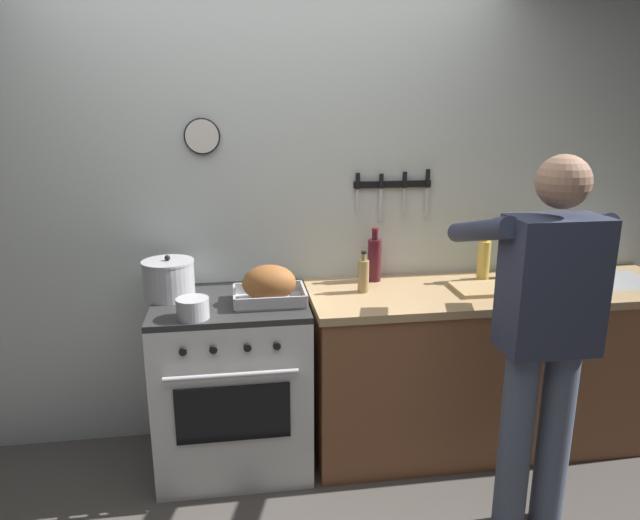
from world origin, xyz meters
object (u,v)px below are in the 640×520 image
object	(u,v)px
bottle_olive_oil	(506,259)
bottle_vinegar	(363,275)
saucepan	(193,308)
stock_pot	(169,279)
bottle_cooking_oil	(484,260)
bottle_wine_red	(374,259)
cutting_board	(489,289)
bottle_dish_soap	(540,267)
stove	(233,382)
person_cook	(544,327)
roasting_pan	(269,285)

from	to	relation	value
bottle_olive_oil	bottle_vinegar	distance (m)	0.85
saucepan	bottle_olive_oil	bearing A→B (deg)	12.52
bottle_vinegar	stock_pot	bearing A→B (deg)	176.49
bottle_cooking_oil	bottle_wine_red	bearing A→B (deg)	170.58
cutting_board	bottle_cooking_oil	size ratio (longest dim) A/B	1.25
bottle_dish_soap	bottle_wine_red	xyz separation A→B (m)	(-0.89, 0.15, 0.04)
stove	bottle_cooking_oil	bearing A→B (deg)	4.93
stove	bottle_olive_oil	world-z (taller)	bottle_olive_oil
bottle_wine_red	saucepan	bearing A→B (deg)	-155.16
person_cook	bottle_vinegar	distance (m)	0.94
bottle_vinegar	roasting_pan	bearing A→B (deg)	-169.21
bottle_wine_red	bottle_cooking_oil	world-z (taller)	bottle_wine_red
person_cook	bottle_dish_soap	world-z (taller)	person_cook
cutting_board	saucepan	bearing A→B (deg)	-173.20
person_cook	saucepan	distance (m)	1.52
cutting_board	bottle_wine_red	distance (m)	0.62
roasting_pan	bottle_wine_red	world-z (taller)	bottle_wine_red
cutting_board	bottle_vinegar	size ratio (longest dim) A/B	1.64
person_cook	bottle_vinegar	world-z (taller)	person_cook
cutting_board	stove	bearing A→B (deg)	178.08
roasting_pan	cutting_board	bearing A→B (deg)	0.85
person_cook	bottle_wine_red	distance (m)	1.03
bottle_wine_red	bottle_vinegar	bearing A→B (deg)	-119.07
saucepan	cutting_board	world-z (taller)	saucepan
roasting_pan	bottle_dish_soap	xyz separation A→B (m)	(1.49, 0.13, -0.01)
roasting_pan	stove	bearing A→B (deg)	162.40
bottle_cooking_oil	bottle_vinegar	bearing A→B (deg)	-172.81
person_cook	stove	bearing A→B (deg)	72.10
bottle_olive_oil	cutting_board	bearing A→B (deg)	-133.21
bottle_wine_red	bottle_cooking_oil	size ratio (longest dim) A/B	1.03
saucepan	bottle_dish_soap	distance (m)	1.87
stock_pot	bottle_olive_oil	world-z (taller)	bottle_olive_oil
cutting_board	stock_pot	bearing A→B (deg)	175.21
person_cook	roasting_pan	distance (m)	1.26
bottle_wine_red	person_cook	bearing A→B (deg)	-60.91
bottle_dish_soap	bottle_vinegar	xyz separation A→B (m)	(-1.00, -0.03, 0.01)
saucepan	bottle_wine_red	size ratio (longest dim) A/B	0.50
bottle_vinegar	stove	bearing A→B (deg)	-177.36
stove	roasting_pan	bearing A→B (deg)	-17.60
roasting_pan	bottle_wine_red	xyz separation A→B (m)	(0.59, 0.28, 0.04)
stove	bottle_wine_red	world-z (taller)	bottle_wine_red
bottle_olive_oil	saucepan	bearing A→B (deg)	-167.48
person_cook	cutting_board	bearing A→B (deg)	5.59
person_cook	saucepan	bearing A→B (deg)	82.47
person_cook	bottle_dish_soap	size ratio (longest dim) A/B	8.34
bottle_olive_oil	bottle_cooking_oil	bearing A→B (deg)	-167.98
bottle_dish_soap	bottle_cooking_oil	xyz separation A→B (m)	(-0.31, 0.05, 0.04)
roasting_pan	cutting_board	size ratio (longest dim) A/B	0.98
bottle_wine_red	bottle_olive_oil	bearing A→B (deg)	-5.17
bottle_dish_soap	cutting_board	bearing A→B (deg)	-162.13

